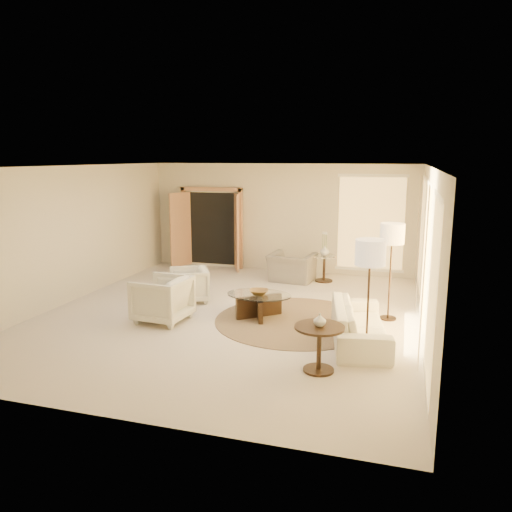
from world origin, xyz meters
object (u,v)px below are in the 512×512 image
(sofa, at_px, (359,323))
(floor_lamp_far, at_px, (370,258))
(bowl, at_px, (259,292))
(side_table, at_px, (324,266))
(side_vase, at_px, (325,251))
(end_table, at_px, (319,340))
(accent_chair, at_px, (292,263))
(end_vase, at_px, (320,320))
(armchair_left, at_px, (189,283))
(coffee_table, at_px, (259,303))
(armchair_right, at_px, (162,297))
(floor_lamp_near, at_px, (392,238))

(sofa, xyz_separation_m, floor_lamp_far, (0.17, -0.70, 1.23))
(bowl, bearing_deg, side_table, 76.73)
(side_vase, bearing_deg, floor_lamp_far, -73.28)
(end_table, bearing_deg, side_table, 98.32)
(accent_chair, xyz_separation_m, bowl, (0.02, -2.91, 0.04))
(bowl, bearing_deg, floor_lamp_far, -34.29)
(end_table, xyz_separation_m, end_vase, (0.00, 0.00, 0.30))
(armchair_left, relative_size, coffee_table, 0.52)
(side_table, distance_m, bowl, 3.18)
(floor_lamp_far, relative_size, end_vase, 9.81)
(sofa, height_order, side_vase, side_vase)
(accent_chair, height_order, side_table, accent_chair)
(side_vase, bearing_deg, armchair_right, -121.77)
(sofa, bearing_deg, bowl, 59.13)
(end_table, height_order, side_table, end_table)
(sofa, relative_size, coffee_table, 1.42)
(floor_lamp_near, distance_m, bowl, 2.62)
(floor_lamp_near, xyz_separation_m, bowl, (-2.33, -0.59, -1.04))
(sofa, distance_m, armchair_left, 3.85)
(sofa, xyz_separation_m, armchair_left, (-3.62, 1.32, 0.08))
(armchair_right, relative_size, side_table, 1.43)
(coffee_table, distance_m, side_vase, 3.22)
(armchair_left, distance_m, floor_lamp_far, 4.44)
(armchair_left, xyz_separation_m, floor_lamp_near, (4.03, -0.00, 1.14))
(end_vase, bearing_deg, armchair_right, 156.70)
(sofa, bearing_deg, coffee_table, 59.13)
(side_table, bearing_deg, coffee_table, -103.27)
(end_table, distance_m, side_vase, 5.22)
(floor_lamp_near, height_order, end_vase, floor_lamp_near)
(armchair_left, xyz_separation_m, end_vase, (3.18, -2.65, 0.36))
(sofa, distance_m, side_table, 4.00)
(end_table, xyz_separation_m, bowl, (-1.49, 2.06, 0.04))
(armchair_left, distance_m, accent_chair, 2.86)
(bowl, height_order, side_vase, side_vase)
(sofa, distance_m, end_table, 1.42)
(armchair_left, xyz_separation_m, bowl, (1.69, -0.59, 0.10))
(bowl, relative_size, side_vase, 1.54)
(armchair_right, xyz_separation_m, floor_lamp_near, (3.97, 1.31, 1.07))
(armchair_right, bearing_deg, side_vase, 152.81)
(armchair_left, relative_size, bowl, 2.20)
(accent_chair, relative_size, floor_lamp_far, 0.58)
(coffee_table, distance_m, floor_lamp_far, 2.82)
(sofa, height_order, side_table, side_table)
(end_table, relative_size, floor_lamp_far, 0.39)
(sofa, relative_size, bowl, 5.97)
(sofa, xyz_separation_m, bowl, (-1.92, 0.73, 0.18))
(coffee_table, height_order, end_vase, end_vase)
(accent_chair, bearing_deg, side_vase, -159.86)
(armchair_right, relative_size, end_vase, 4.97)
(end_table, distance_m, floor_lamp_far, 1.40)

